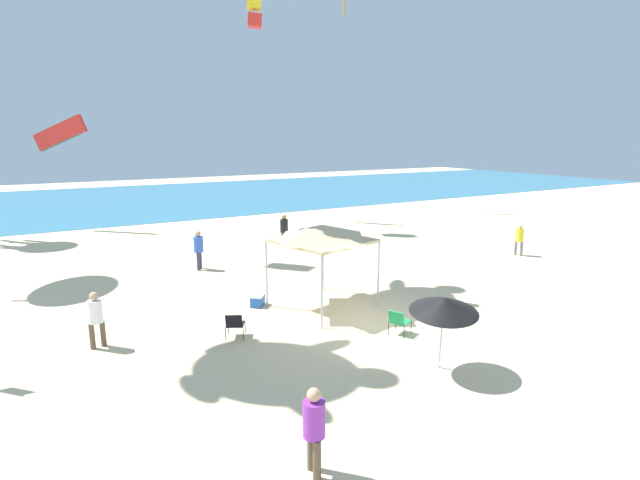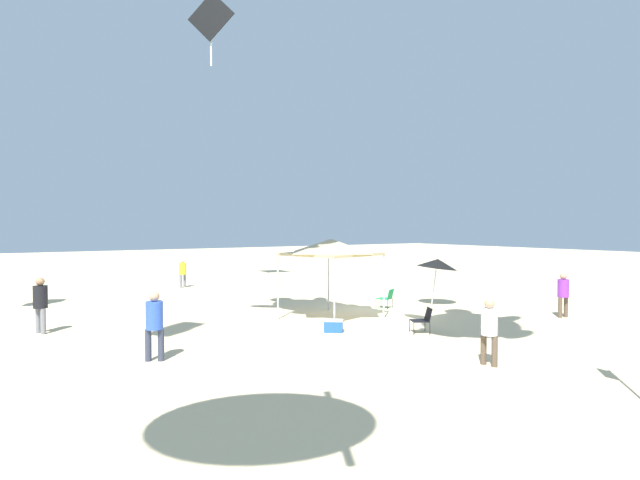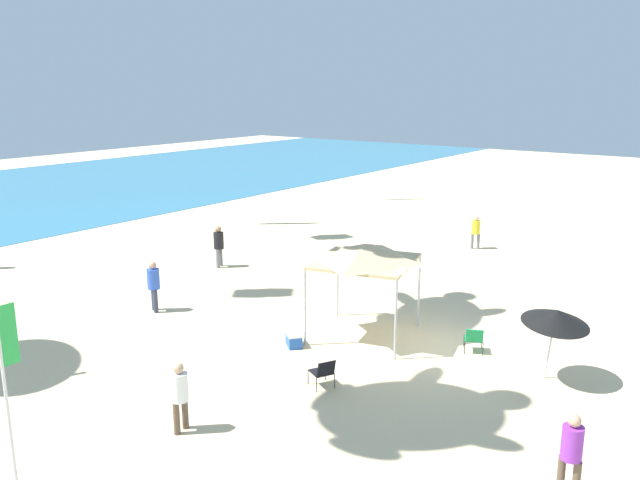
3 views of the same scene
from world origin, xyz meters
TOP-DOWN VIEW (x-y plane):
  - ground at (0.00, 0.00)m, footprint 120.00×120.00m
  - ocean_strip at (0.00, 37.24)m, footprint 120.00×28.49m
  - canopy_tent at (-0.59, 2.64)m, footprint 3.47×3.48m
  - beach_umbrella at (-0.38, -3.11)m, footprint 1.77×1.77m
  - folding_chair_left_of_tent at (0.16, -0.70)m, footprint 0.79×0.74m
  - folding_chair_near_cooler at (-4.26, 1.55)m, footprint 0.75×0.79m
  - cooler_box at (-2.55, 3.89)m, footprint 0.71×0.74m
  - person_near_umbrella at (-2.98, 9.73)m, footprint 0.43×0.44m
  - person_far_stroller at (-5.11, -4.87)m, footprint 0.40×0.45m
  - person_watching_sky at (2.37, 11.91)m, footprint 0.46×0.43m
  - person_beachcomber at (-7.90, 2.90)m, footprint 0.44×0.40m
  - person_kite_handler at (11.92, 4.25)m, footprint 0.39×0.41m
  - kite_parafoil_red at (-7.53, 23.73)m, footprint 3.04×2.81m
  - kite_box_yellow at (3.51, 18.03)m, footprint 1.15×1.12m

SIDE VIEW (x-z plane):
  - ground at x=0.00m, z-range -0.10..0.00m
  - ocean_strip at x=0.00m, z-range 0.00..0.02m
  - cooler_box at x=-2.55m, z-range 0.00..0.40m
  - folding_chair_left_of_tent at x=0.16m, z-range 0.06..0.88m
  - folding_chair_near_cooler at x=-4.26m, z-range 0.06..0.88m
  - person_kite_handler at x=11.92m, z-range 0.14..1.76m
  - person_beachcomber at x=-7.90m, z-range 0.14..1.81m
  - person_far_stroller at x=-5.11m, z-range 0.15..1.84m
  - person_near_umbrella at x=-2.98m, z-range 0.16..1.95m
  - person_watching_sky at x=2.37m, z-range 0.16..1.96m
  - beach_umbrella at x=-0.38m, z-range 0.74..2.91m
  - canopy_tent at x=-0.59m, z-range 1.17..4.15m
  - kite_parafoil_red at x=-7.53m, z-range 4.96..7.28m
  - kite_box_yellow at x=3.51m, z-range 12.47..14.34m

